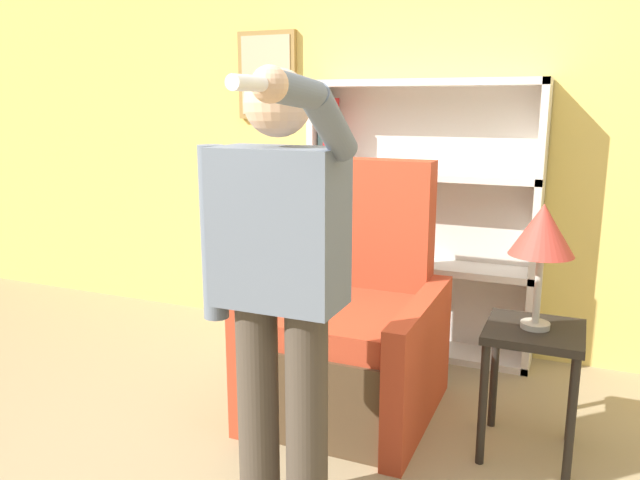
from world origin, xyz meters
TOP-DOWN VIEW (x-y plane):
  - wall_back at (-0.01, 2.03)m, footprint 8.00×0.11m
  - bookcase at (-0.15, 1.87)m, footprint 1.36×0.28m
  - armchair at (-0.18, 1.01)m, footprint 0.82×0.91m
  - person_standing at (-0.11, 0.07)m, footprint 0.58×0.78m
  - side_table at (0.68, 0.91)m, footprint 0.40×0.40m
  - table_lamp at (0.68, 0.91)m, footprint 0.27×0.27m

SIDE VIEW (x-z plane):
  - armchair at x=-0.18m, z-range -0.24..0.98m
  - side_table at x=0.68m, z-range 0.18..0.75m
  - bookcase at x=-0.15m, z-range -0.02..1.61m
  - person_standing at x=-0.11m, z-range 0.12..1.74m
  - table_lamp at x=0.68m, z-range 0.72..1.25m
  - wall_back at x=-0.01m, z-range 0.00..2.80m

